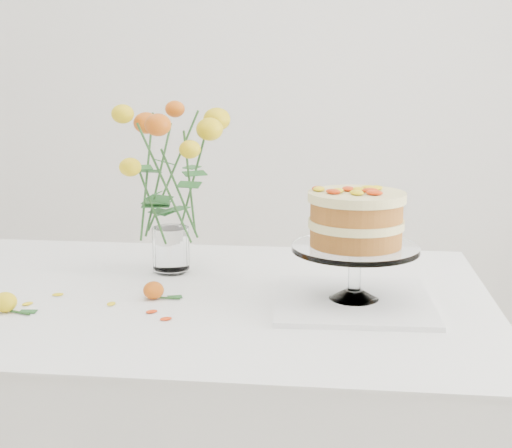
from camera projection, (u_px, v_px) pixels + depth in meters
The scene contains 12 objects.
table at pixel (177, 327), 1.64m from camera, with size 1.43×0.93×0.76m.
napkin at pixel (354, 301), 1.55m from camera, with size 0.33×0.33×0.01m, color silver.
cake_stand at pixel (356, 225), 1.51m from camera, with size 0.27×0.27×0.25m.
rose_vase at pixel (169, 165), 1.73m from camera, with size 0.30×0.30×0.46m.
loose_rose_near at pixel (5, 302), 1.49m from camera, with size 0.09×0.05×0.04m.
loose_rose_far at pixel (154, 290), 1.58m from camera, with size 0.08×0.05×0.04m.
stray_petal_a at pixel (111, 304), 1.54m from camera, with size 0.03×0.02×0.00m, color yellow.
stray_petal_b at pixel (152, 312), 1.49m from camera, with size 0.03×0.02×0.00m, color yellow.
stray_petal_c at pixel (166, 319), 1.44m from camera, with size 0.03×0.02×0.00m, color yellow.
stray_petal_d at pixel (58, 295), 1.60m from camera, with size 0.03×0.02×0.00m, color yellow.
stray_petal_e at pixel (28, 304), 1.54m from camera, with size 0.03×0.02×0.00m, color yellow.
stray_petal_f at pixel (306, 308), 1.51m from camera, with size 0.03×0.02×0.00m, color yellow.
Camera 1 is at (0.36, -1.52, 1.25)m, focal length 50.00 mm.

